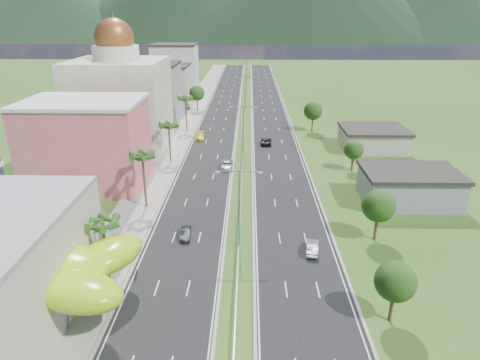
{
  "coord_description": "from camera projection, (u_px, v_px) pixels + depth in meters",
  "views": [
    {
      "loc": [
        1.25,
        -41.28,
        29.94
      ],
      "look_at": [
        -0.03,
        16.62,
        7.0
      ],
      "focal_mm": 32.0,
      "sensor_mm": 36.0,
      "label": 1
    }
  ],
  "objects": [
    {
      "name": "ground",
      "position": [
        237.0,
        289.0,
        49.42
      ],
      "size": [
        500.0,
        500.0,
        0.0
      ],
      "primitive_type": "plane",
      "color": "#2D5119",
      "rests_on": "ground"
    },
    {
      "name": "road_left",
      "position": [
        221.0,
        114.0,
        133.22
      ],
      "size": [
        11.0,
        260.0,
        0.04
      ],
      "primitive_type": "cube",
      "color": "black",
      "rests_on": "ground"
    },
    {
      "name": "road_right",
      "position": [
        269.0,
        114.0,
        132.91
      ],
      "size": [
        11.0,
        260.0,
        0.04
      ],
      "primitive_type": "cube",
      "color": "black",
      "rests_on": "ground"
    },
    {
      "name": "sidewalk_left",
      "position": [
        191.0,
        114.0,
        133.4
      ],
      "size": [
        7.0,
        260.0,
        0.12
      ],
      "primitive_type": "cube",
      "color": "gray",
      "rests_on": "ground"
    },
    {
      "name": "median_guardrail",
      "position": [
        245.0,
        127.0,
        116.11
      ],
      "size": [
        0.1,
        216.06,
        0.76
      ],
      "color": "gray",
      "rests_on": "ground"
    },
    {
      "name": "streetlight_median_b",
      "position": [
        239.0,
        200.0,
        56.23
      ],
      "size": [
        6.04,
        0.25,
        11.0
      ],
      "color": "gray",
      "rests_on": "ground"
    },
    {
      "name": "streetlight_median_c",
      "position": [
        243.0,
        125.0,
        93.41
      ],
      "size": [
        6.04,
        0.25,
        11.0
      ],
      "color": "gray",
      "rests_on": "ground"
    },
    {
      "name": "streetlight_median_d",
      "position": [
        246.0,
        90.0,
        135.24
      ],
      "size": [
        6.04,
        0.25,
        11.0
      ],
      "color": "gray",
      "rests_on": "ground"
    },
    {
      "name": "streetlight_median_e",
      "position": [
        247.0,
        71.0,
        177.06
      ],
      "size": [
        6.04,
        0.25,
        11.0
      ],
      "color": "gray",
      "rests_on": "ground"
    },
    {
      "name": "lime_canopy",
      "position": [
        43.0,
        270.0,
        44.27
      ],
      "size": [
        18.0,
        15.0,
        7.4
      ],
      "color": "#99C513",
      "rests_on": "ground"
    },
    {
      "name": "pink_shophouse",
      "position": [
        87.0,
        145.0,
        76.97
      ],
      "size": [
        20.0,
        15.0,
        15.0
      ],
      "primitive_type": "cube",
      "color": "#CD6154",
      "rests_on": "ground"
    },
    {
      "name": "domed_building",
      "position": [
        121.0,
        99.0,
        96.93
      ],
      "size": [
        20.0,
        20.0,
        28.7
      ],
      "color": "#BEB49E",
      "rests_on": "ground"
    },
    {
      "name": "midrise_grey",
      "position": [
        150.0,
        94.0,
        121.38
      ],
      "size": [
        16.0,
        15.0,
        16.0
      ],
      "primitive_type": "cube",
      "color": "gray",
      "rests_on": "ground"
    },
    {
      "name": "midrise_beige",
      "position": [
        165.0,
        87.0,
        142.39
      ],
      "size": [
        16.0,
        15.0,
        13.0
      ],
      "primitive_type": "cube",
      "color": "#BCAE9B",
      "rests_on": "ground"
    },
    {
      "name": "midrise_white",
      "position": [
        176.0,
        70.0,
        162.84
      ],
      "size": [
        16.0,
        15.0,
        18.0
      ],
      "primitive_type": "cube",
      "color": "silver",
      "rests_on": "ground"
    },
    {
      "name": "shed_near",
      "position": [
        409.0,
        188.0,
        71.16
      ],
      "size": [
        15.0,
        10.0,
        5.0
      ],
      "primitive_type": "cube",
      "color": "gray",
      "rests_on": "ground"
    },
    {
      "name": "shed_far",
      "position": [
        373.0,
        139.0,
        99.12
      ],
      "size": [
        14.0,
        12.0,
        4.4
      ],
      "primitive_type": "cube",
      "color": "#BCAE9B",
      "rests_on": "ground"
    },
    {
      "name": "palm_tree_b",
      "position": [
        102.0,
        225.0,
        49.0
      ],
      "size": [
        3.6,
        3.6,
        8.1
      ],
      "color": "#47301C",
      "rests_on": "ground"
    },
    {
      "name": "palm_tree_c",
      "position": [
        142.0,
        158.0,
        67.06
      ],
      "size": [
        3.6,
        3.6,
        9.6
      ],
      "color": "#47301C",
      "rests_on": "ground"
    },
    {
      "name": "palm_tree_d",
      "position": [
        169.0,
        127.0,
        88.79
      ],
      "size": [
        3.6,
        3.6,
        8.6
      ],
      "color": "#47301C",
      "rests_on": "ground"
    },
    {
      "name": "palm_tree_e",
      "position": [
        185.0,
        100.0,
        111.74
      ],
      "size": [
        3.6,
        3.6,
        9.4
      ],
      "color": "#47301C",
      "rests_on": "ground"
    },
    {
      "name": "leafy_tree_lfar",
      "position": [
        197.0,
        93.0,
        135.98
      ],
      "size": [
        4.9,
        4.9,
        8.05
      ],
      "color": "#47301C",
      "rests_on": "ground"
    },
    {
      "name": "leafy_tree_ra",
      "position": [
        395.0,
        282.0,
        42.69
      ],
      "size": [
        4.2,
        4.2,
        6.9
      ],
      "color": "#47301C",
      "rests_on": "ground"
    },
    {
      "name": "leafy_tree_rb",
      "position": [
        379.0,
        206.0,
        58.28
      ],
      "size": [
        4.55,
        4.55,
        7.47
      ],
      "color": "#47301C",
      "rests_on": "ground"
    },
    {
      "name": "leafy_tree_rc",
      "position": [
        354.0,
        150.0,
        84.54
      ],
      "size": [
        3.85,
        3.85,
        6.33
      ],
      "color": "#47301C",
      "rests_on": "ground"
    },
    {
      "name": "leafy_tree_rd",
      "position": [
        313.0,
        111.0,
        112.06
      ],
      "size": [
        4.9,
        4.9,
        8.05
      ],
      "color": "#47301C",
      "rests_on": "ground"
    },
    {
      "name": "mountain_ridge",
      "position": [
        304.0,
        40.0,
        466.46
      ],
      "size": [
        860.0,
        140.0,
        90.0
      ],
      "primitive_type": null,
      "color": "black",
      "rests_on": "ground"
    },
    {
      "name": "car_dark_left",
      "position": [
        186.0,
        233.0,
        60.39
      ],
      "size": [
        1.62,
        4.01,
        1.3
      ],
      "primitive_type": "imported",
      "rotation": [
        0.0,
        0.0,
        0.06
      ],
      "color": "black",
      "rests_on": "road_left"
    },
    {
      "name": "car_silver_mid_left",
      "position": [
        227.0,
        165.0,
        87.05
      ],
      "size": [
        2.41,
        5.2,
        1.44
      ],
      "primitive_type": "imported",
      "rotation": [
        0.0,
        0.0,
        -0.0
      ],
      "color": "#B5B7BE",
      "rests_on": "road_left"
    },
    {
      "name": "car_yellow_far_left",
      "position": [
        200.0,
        136.0,
        106.85
      ],
      "size": [
        2.22,
        5.25,
        1.51
      ],
      "primitive_type": "imported",
      "rotation": [
        0.0,
        0.0,
        0.02
      ],
      "color": "yellow",
      "rests_on": "road_left"
    },
    {
      "name": "car_silver_right",
      "position": [
        312.0,
        247.0,
        56.68
      ],
      "size": [
        2.18,
        4.54,
        1.43
      ],
      "primitive_type": "imported",
      "rotation": [
        0.0,
        0.0,
        2.99
      ],
      "color": "#999BA0",
      "rests_on": "road_right"
    },
    {
      "name": "car_dark_far_right",
      "position": [
        266.0,
        141.0,
        102.84
      ],
      "size": [
        2.77,
        5.45,
        1.47
      ],
      "primitive_type": "imported",
      "rotation": [
        0.0,
        0.0,
        3.08
      ],
      "color": "black",
      "rests_on": "road_right"
    },
    {
      "name": "motorcycle",
      "position": [
        136.0,
        273.0,
        51.38
      ],
      "size": [
        0.77,
        1.96,
        1.22
      ],
      "primitive_type": "imported",
      "rotation": [
        0.0,
        0.0,
        0.1
      ],
      "color": "black",
      "rests_on": "road_left"
    }
  ]
}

